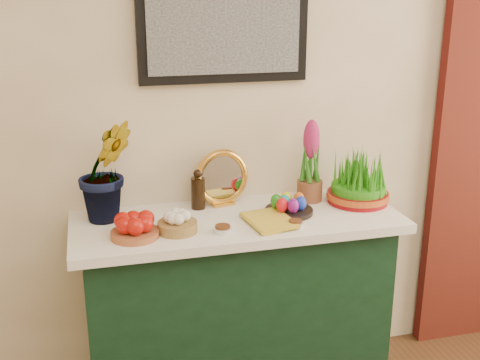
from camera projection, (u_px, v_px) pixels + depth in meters
name	position (u px, v px, depth m)	size (l,w,h in m)	color
sideboard	(237.00, 312.00, 2.71)	(1.30, 0.45, 0.85)	#12321D
tablecloth	(237.00, 221.00, 2.58)	(1.40, 0.55, 0.04)	white
hyacinth_green	(105.00, 154.00, 2.46)	(0.28, 0.24, 0.57)	#2B761C
apple_bowl	(135.00, 228.00, 2.35)	(0.24, 0.24, 0.10)	#9F552F
garlic_basket	(177.00, 223.00, 2.40)	(0.20, 0.20, 0.09)	olive
vinegar_cruet	(198.00, 191.00, 2.64)	(0.06, 0.06, 0.18)	black
mirror	(222.00, 178.00, 2.68)	(0.26, 0.10, 0.26)	gold
book	(250.00, 223.00, 2.46)	(0.16, 0.23, 0.03)	gold
spice_dish_left	(223.00, 229.00, 2.40)	(0.08, 0.08, 0.03)	silver
spice_dish_right	(295.00, 224.00, 2.46)	(0.07, 0.07, 0.03)	silver
egg_plate	(289.00, 206.00, 2.60)	(0.27, 0.27, 0.09)	black
hyacinth_pink	(310.00, 165.00, 2.72)	(0.12, 0.12, 0.38)	brown
wheatgrass_sabzeh	(359.00, 181.00, 2.71)	(0.28, 0.28, 0.23)	maroon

